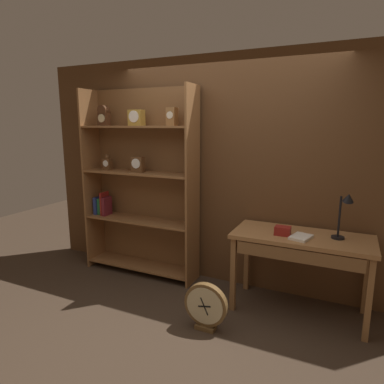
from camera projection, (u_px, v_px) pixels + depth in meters
The scene contains 8 objects.
ground_plane at pixel (174, 335), 3.01m from camera, with size 10.00×10.00×0.00m, color #3D2D21.
back_wood_panel at pixel (223, 173), 3.85m from camera, with size 4.80×0.05×2.60m, color brown.
bookshelf at pixel (139, 183), 4.15m from camera, with size 1.46×0.35×2.27m.
workbench at pixel (301, 246), 3.24m from camera, with size 1.30×0.59×0.80m.
desk_lamp at pixel (345, 210), 3.05m from camera, with size 0.18×0.18×0.45m.
toolbox_small at pixel (283, 231), 3.23m from camera, with size 0.15×0.10×0.08m, color maroon.
open_repair_manual at pixel (301, 237), 3.14m from camera, with size 0.16×0.22×0.03m, color silver.
round_clock_large at pixel (206, 306), 3.06m from camera, with size 0.41×0.11×0.45m.
Camera 1 is at (1.29, -2.38, 1.84)m, focal length 31.65 mm.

